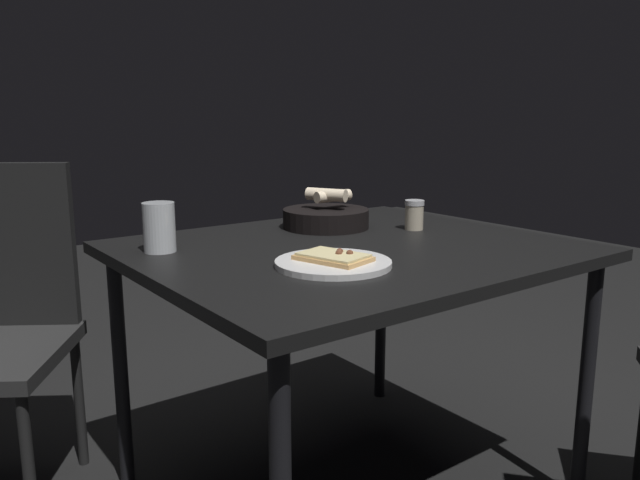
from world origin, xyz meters
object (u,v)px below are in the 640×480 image
(dining_table, at_px, (350,267))
(pizza_plate, at_px, (333,262))
(pepper_shaker, at_px, (414,217))
(beer_glass, at_px, (159,230))
(bread_basket, at_px, (326,217))

(dining_table, xyz_separation_m, pizza_plate, (0.16, -0.18, 0.07))
(pizza_plate, relative_size, pepper_shaker, 3.01)
(pizza_plate, xyz_separation_m, beer_glass, (-0.39, -0.26, 0.05))
(pepper_shaker, bearing_deg, dining_table, -78.20)
(pizza_plate, bearing_deg, beer_glass, -146.27)
(pizza_plate, distance_m, beer_glass, 0.47)
(pizza_plate, bearing_deg, pepper_shaker, 114.62)
(pizza_plate, distance_m, bread_basket, 0.49)
(pizza_plate, distance_m, pepper_shaker, 0.53)
(pizza_plate, xyz_separation_m, pepper_shaker, (-0.22, 0.48, 0.03))
(beer_glass, xyz_separation_m, pepper_shaker, (0.17, 0.74, -0.02))
(pizza_plate, bearing_deg, dining_table, 131.29)
(beer_glass, bearing_deg, pepper_shaker, 77.34)
(bread_basket, bearing_deg, pizza_plate, -35.37)
(dining_table, xyz_separation_m, bread_basket, (-0.24, 0.11, 0.09))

